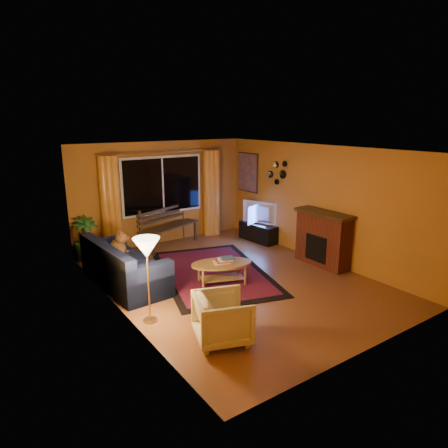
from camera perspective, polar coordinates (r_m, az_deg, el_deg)
floor at (r=7.81m, az=1.25°, el=-8.01°), size 4.50×6.00×0.02m
ceiling at (r=7.22m, az=1.37°, el=10.76°), size 4.50×6.00×0.02m
wall_back at (r=9.96m, az=-8.85°, el=4.42°), size 4.50×0.02×2.50m
wall_left at (r=6.41m, az=-15.36°, el=-1.76°), size 0.02×6.00×2.50m
wall_right at (r=8.89m, az=13.25°, el=2.95°), size 0.02×6.00×2.50m
window at (r=9.87m, az=-8.74°, el=5.51°), size 2.00×0.02×1.30m
curtain_rod at (r=9.73m, az=-8.80°, el=10.12°), size 3.20×0.03×0.03m
curtain_left at (r=9.37m, az=-15.93°, el=2.56°), size 0.36×0.36×2.24m
curtain_right at (r=10.51m, az=-1.86°, el=4.42°), size 0.36×0.36×2.24m
bench at (r=9.78m, az=-7.81°, el=-1.76°), size 1.73×1.05×0.50m
potted_plant at (r=9.23m, az=-19.15°, el=-1.96°), size 0.67×0.67×0.97m
sofa at (r=7.65m, az=-14.01°, el=-5.50°), size 1.04×2.14×0.84m
dog at (r=8.02m, az=-14.96°, el=-2.94°), size 0.41×0.49×0.46m
armchair at (r=5.67m, az=-0.20°, el=-12.98°), size 0.89×0.92×0.75m
floor_lamp at (r=6.15m, az=-10.76°, el=-8.03°), size 0.27×0.27×1.32m
rug at (r=8.14m, az=-1.59°, el=-6.89°), size 2.79×3.59×0.02m
coffee_table at (r=7.55m, az=-0.33°, el=-7.04°), size 1.48×1.48×0.42m
tv_console at (r=10.15m, az=4.89°, el=-1.21°), size 0.45×1.10×0.45m
television at (r=10.03m, az=4.95°, el=1.56°), size 0.51×0.94×0.56m
fireplace at (r=8.65m, az=13.98°, el=-2.22°), size 0.40×1.20×1.10m
mirror_cluster at (r=9.68m, az=7.55°, el=7.46°), size 0.06×0.60×0.56m
painting at (r=10.58m, az=3.39°, el=7.37°), size 0.04×0.76×0.96m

